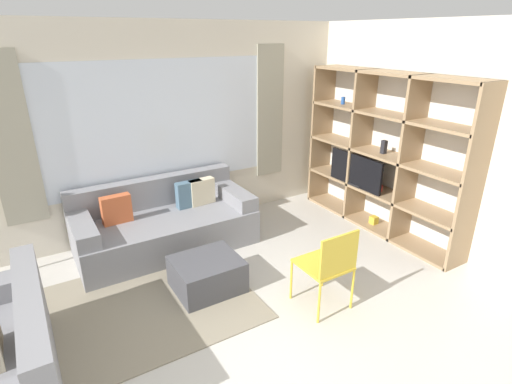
# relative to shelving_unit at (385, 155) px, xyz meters

# --- Properties ---
(ground_plane) EXTENTS (16.00, 16.00, 0.00)m
(ground_plane) POSITION_rel_shelving_unit_xyz_m (-2.53, -1.50, -1.04)
(ground_plane) COLOR beige
(wall_back) EXTENTS (6.61, 0.11, 2.70)m
(wall_back) POSITION_rel_shelving_unit_xyz_m (-2.53, 1.51, 0.32)
(wall_back) COLOR beige
(wall_back) RESTS_ON ground_plane
(wall_right) EXTENTS (0.07, 4.17, 2.70)m
(wall_right) POSITION_rel_shelving_unit_xyz_m (0.21, -0.01, 0.31)
(wall_right) COLOR beige
(wall_right) RESTS_ON ground_plane
(area_rug) EXTENTS (2.41, 1.69, 0.01)m
(area_rug) POSITION_rel_shelving_unit_xyz_m (-3.52, -0.09, -1.03)
(area_rug) COLOR gray
(area_rug) RESTS_ON ground_plane
(shelving_unit) EXTENTS (0.42, 2.53, 2.10)m
(shelving_unit) POSITION_rel_shelving_unit_xyz_m (0.00, 0.00, 0.00)
(shelving_unit) COLOR silver
(shelving_unit) RESTS_ON ground_plane
(couch_main) EXTENTS (2.14, 1.00, 0.81)m
(couch_main) POSITION_rel_shelving_unit_xyz_m (-2.75, 0.97, -0.73)
(couch_main) COLOR gray
(couch_main) RESTS_ON ground_plane
(ottoman) EXTENTS (0.68, 0.60, 0.35)m
(ottoman) POSITION_rel_shelving_unit_xyz_m (-2.69, -0.15, -0.86)
(ottoman) COLOR #47474C
(ottoman) RESTS_ON ground_plane
(folding_chair) EXTENTS (0.44, 0.46, 0.86)m
(folding_chair) POSITION_rel_shelving_unit_xyz_m (-1.83, -1.05, -0.52)
(folding_chair) COLOR gold
(folding_chair) RESTS_ON ground_plane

